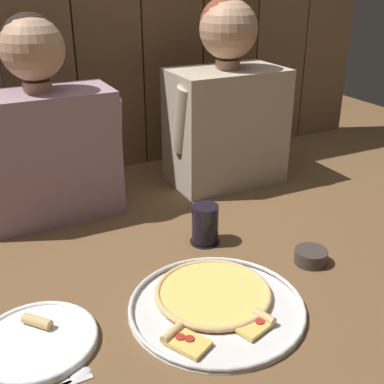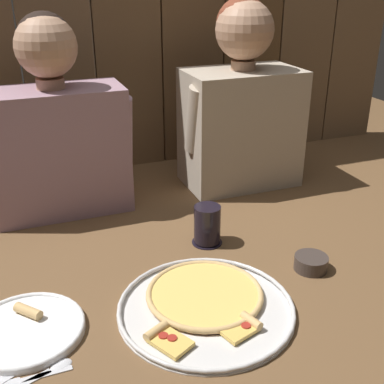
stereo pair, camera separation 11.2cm
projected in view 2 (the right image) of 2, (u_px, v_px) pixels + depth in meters
ground_plane at (215, 271)px, 1.24m from camera, size 3.20×3.20×0.00m
pizza_tray at (205, 303)px, 1.10m from camera, size 0.39×0.39×0.03m
dinner_plate at (26, 329)px, 1.02m from camera, size 0.24×0.24×0.03m
drinking_glass at (207, 225)px, 1.34m from camera, size 0.08×0.08×0.11m
dipping_bowl at (311, 262)px, 1.24m from camera, size 0.08×0.08×0.04m
table_knife at (29, 379)px, 0.91m from camera, size 0.16×0.02×0.01m
table_spoon at (50, 370)px, 0.93m from camera, size 0.14×0.07×0.01m
diner_left at (56, 128)px, 1.45m from camera, size 0.44×0.20×0.59m
diner_right at (242, 105)px, 1.64m from camera, size 0.42×0.23×0.62m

